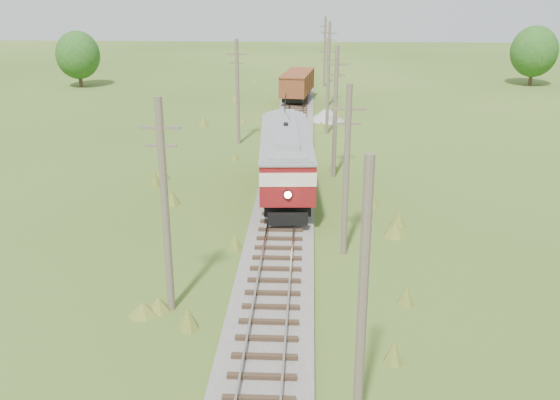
{
  "coord_description": "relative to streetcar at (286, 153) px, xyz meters",
  "views": [
    {
      "loc": [
        1.51,
        -10.97,
        13.16
      ],
      "look_at": [
        0.0,
        19.61,
        2.25
      ],
      "focal_mm": 40.0,
      "sensor_mm": 36.0,
      "label": 1
    }
  ],
  "objects": [
    {
      "name": "railbed_main",
      "position": [
        -0.0,
        7.09,
        -2.6
      ],
      "size": [
        3.6,
        96.0,
        0.57
      ],
      "color": "#605B54",
      "rests_on": "ground"
    },
    {
      "name": "streetcar",
      "position": [
        0.0,
        0.0,
        0.0
      ],
      "size": [
        3.86,
        13.43,
        6.09
      ],
      "rotation": [
        0.0,
        0.0,
        0.06
      ],
      "color": "black",
      "rests_on": "ground"
    },
    {
      "name": "gondola",
      "position": [
        -0.0,
        31.61,
        -0.7
      ],
      "size": [
        3.83,
        8.81,
        2.83
      ],
      "rotation": [
        0.0,
        0.0,
        -0.13
      ],
      "color": "black",
      "rests_on": "ground"
    },
    {
      "name": "gravel_pile",
      "position": [
        3.24,
        22.37,
        -2.19
      ],
      "size": [
        3.52,
        3.73,
        1.28
      ],
      "color": "gray",
      "rests_on": "ground"
    },
    {
      "name": "utility_pole_r_1",
      "position": [
        3.1,
        -21.91,
        1.61
      ],
      "size": [
        0.3,
        0.3,
        8.8
      ],
      "color": "brown",
      "rests_on": "ground"
    },
    {
      "name": "utility_pole_r_2",
      "position": [
        3.3,
        -8.91,
        1.63
      ],
      "size": [
        1.6,
        0.3,
        8.6
      ],
      "color": "brown",
      "rests_on": "ground"
    },
    {
      "name": "utility_pole_r_3",
      "position": [
        3.2,
        4.09,
        1.84
      ],
      "size": [
        1.6,
        0.3,
        9.0
      ],
      "color": "brown",
      "rests_on": "ground"
    },
    {
      "name": "utility_pole_r_4",
      "position": [
        3.0,
        17.09,
        1.53
      ],
      "size": [
        1.6,
        0.3,
        8.4
      ],
      "color": "brown",
      "rests_on": "ground"
    },
    {
      "name": "utility_pole_r_5",
      "position": [
        3.4,
        30.09,
        1.79
      ],
      "size": [
        1.6,
        0.3,
        8.9
      ],
      "color": "brown",
      "rests_on": "ground"
    },
    {
      "name": "utility_pole_r_6",
      "position": [
        3.2,
        43.09,
        1.68
      ],
      "size": [
        1.6,
        0.3,
        8.7
      ],
      "color": "brown",
      "rests_on": "ground"
    },
    {
      "name": "utility_pole_l_a",
      "position": [
        -4.2,
        -14.91,
        1.84
      ],
      "size": [
        1.6,
        0.3,
        9.0
      ],
      "color": "brown",
      "rests_on": "ground"
    },
    {
      "name": "utility_pole_l_b",
      "position": [
        -4.5,
        13.09,
        1.63
      ],
      "size": [
        1.6,
        0.3,
        8.6
      ],
      "color": "brown",
      "rests_on": "ground"
    },
    {
      "name": "tree_mid_a",
      "position": [
        -28.0,
        41.09,
        1.23
      ],
      "size": [
        5.46,
        5.46,
        7.03
      ],
      "color": "#38281C",
      "rests_on": "ground"
    },
    {
      "name": "tree_mid_b",
      "position": [
        30.0,
        45.09,
        1.54
      ],
      "size": [
        5.88,
        5.88,
        7.57
      ],
      "color": "#38281C",
      "rests_on": "ground"
    }
  ]
}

